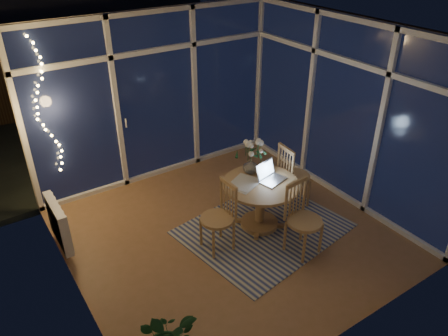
{
  "coord_description": "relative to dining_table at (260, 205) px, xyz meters",
  "views": [
    {
      "loc": [
        -2.62,
        -3.85,
        3.69
      ],
      "look_at": [
        0.1,
        0.25,
        0.86
      ],
      "focal_mm": 35.0,
      "sensor_mm": 36.0,
      "label": 1
    }
  ],
  "objects": [
    {
      "name": "chair_front",
      "position": [
        0.12,
        -0.72,
        0.15
      ],
      "size": [
        0.5,
        0.5,
        0.99
      ],
      "primitive_type": "cube",
      "rotation": [
        0.0,
        0.0,
        0.11
      ],
      "color": "tan",
      "rests_on": "floor"
    },
    {
      "name": "ceiling",
      "position": [
        -0.45,
        0.1,
        2.26
      ],
      "size": [
        4.0,
        4.0,
        0.0
      ],
      "primitive_type": "plane",
      "color": "silver",
      "rests_on": "wall_back"
    },
    {
      "name": "phone",
      "position": [
        0.1,
        -0.03,
        0.35
      ],
      "size": [
        0.13,
        0.08,
        0.01
      ],
      "primitive_type": "cube",
      "rotation": [
        0.0,
        0.0,
        0.17
      ],
      "color": "black",
      "rests_on": "dining_table"
    },
    {
      "name": "bowl",
      "position": [
        0.22,
        0.23,
        0.36
      ],
      "size": [
        0.17,
        0.17,
        0.04
      ],
      "primitive_type": "imported",
      "rotation": [
        0.0,
        0.0,
        0.15
      ],
      "color": "silver",
      "rests_on": "dining_table"
    },
    {
      "name": "garden_fence",
      "position": [
        -0.45,
        5.6,
        0.56
      ],
      "size": [
        11.0,
        0.08,
        1.8
      ],
      "primitive_type": "cube",
      "color": "#352113",
      "rests_on": "ground"
    },
    {
      "name": "rug",
      "position": [
        0.0,
        -0.1,
        -0.34
      ],
      "size": [
        2.27,
        1.93,
        0.01
      ],
      "primitive_type": "cube",
      "rotation": [
        0.0,
        0.0,
        0.15
      ],
      "color": "beige",
      "rests_on": "floor"
    },
    {
      "name": "flower_vase",
      "position": [
        0.04,
        0.29,
        0.45
      ],
      "size": [
        0.23,
        0.23,
        0.21
      ],
      "primitive_type": "imported",
      "rotation": [
        0.0,
        0.0,
        0.15
      ],
      "color": "white",
      "rests_on": "dining_table"
    },
    {
      "name": "wall_front",
      "position": [
        -0.45,
        -1.9,
        0.96
      ],
      "size": [
        4.0,
        0.04,
        2.6
      ],
      "primitive_type": "cube",
      "color": "beige",
      "rests_on": "floor"
    },
    {
      "name": "fairy_lights",
      "position": [
        -2.1,
        1.98,
        1.18
      ],
      "size": [
        0.24,
        0.1,
        1.85
      ],
      "primitive_type": null,
      "color": "#EDBD5E",
      "rests_on": "window_wall_back"
    },
    {
      "name": "window_wall_back",
      "position": [
        -0.45,
        2.06,
        0.96
      ],
      "size": [
        4.0,
        0.1,
        2.6
      ],
      "primitive_type": "cube",
      "color": "white",
      "rests_on": "floor"
    },
    {
      "name": "wall_right",
      "position": [
        1.55,
        0.1,
        0.96
      ],
      "size": [
        0.04,
        4.0,
        2.6
      ],
      "primitive_type": "cube",
      "color": "beige",
      "rests_on": "floor"
    },
    {
      "name": "floor",
      "position": [
        -0.45,
        0.1,
        -0.34
      ],
      "size": [
        4.0,
        4.0,
        0.0
      ],
      "primitive_type": "plane",
      "color": "olive",
      "rests_on": "ground"
    },
    {
      "name": "chair_right",
      "position": [
        0.72,
        0.14,
        0.16
      ],
      "size": [
        0.5,
        0.5,
        1.0
      ],
      "primitive_type": "cube",
      "rotation": [
        0.0,
        0.0,
        1.48
      ],
      "color": "tan",
      "rests_on": "floor"
    },
    {
      "name": "wall_back",
      "position": [
        -0.45,
        2.1,
        0.96
      ],
      "size": [
        4.0,
        0.04,
        2.6
      ],
      "primitive_type": "cube",
      "color": "beige",
      "rests_on": "floor"
    },
    {
      "name": "garden_patio",
      "position": [
        0.05,
        5.1,
        -0.4
      ],
      "size": [
        12.0,
        6.0,
        0.1
      ],
      "primitive_type": "cube",
      "color": "black",
      "rests_on": "ground"
    },
    {
      "name": "window_wall_right",
      "position": [
        1.51,
        0.1,
        0.96
      ],
      "size": [
        0.1,
        4.0,
        2.6
      ],
      "primitive_type": "cube",
      "color": "white",
      "rests_on": "floor"
    },
    {
      "name": "garden_shrubs",
      "position": [
        -1.25,
        3.5,
        0.11
      ],
      "size": [
        0.9,
        0.9,
        0.9
      ],
      "primitive_type": "sphere",
      "color": "black",
      "rests_on": "ground"
    },
    {
      "name": "radiator",
      "position": [
        -2.39,
        1.0,
        0.06
      ],
      "size": [
        0.1,
        0.7,
        0.58
      ],
      "primitive_type": "cube",
      "color": "silver",
      "rests_on": "wall_left"
    },
    {
      "name": "laptop",
      "position": [
        0.16,
        -0.03,
        0.47
      ],
      "size": [
        0.41,
        0.37,
        0.26
      ],
      "primitive_type": null,
      "rotation": [
        0.0,
        0.0,
        0.25
      ],
      "color": "silver",
      "rests_on": "dining_table"
    },
    {
      "name": "chair_left",
      "position": [
        -0.73,
        -0.07,
        0.13
      ],
      "size": [
        0.44,
        0.44,
        0.95
      ],
      "primitive_type": "cube",
      "rotation": [
        0.0,
        0.0,
        -1.57
      ],
      "color": "tan",
      "rests_on": "floor"
    },
    {
      "name": "wall_left",
      "position": [
        -2.45,
        0.1,
        0.96
      ],
      "size": [
        0.04,
        4.0,
        2.6
      ],
      "primitive_type": "cube",
      "color": "beige",
      "rests_on": "floor"
    },
    {
      "name": "newspapers",
      "position": [
        -0.18,
        0.09,
        0.35
      ],
      "size": [
        0.48,
        0.43,
        0.01
      ],
      "primitive_type": "cube",
      "rotation": [
        0.0,
        0.0,
        0.37
      ],
      "color": "silver",
      "rests_on": "dining_table"
    },
    {
      "name": "dining_table",
      "position": [
        0.0,
        0.0,
        0.0
      ],
      "size": [
        1.15,
        1.15,
        0.69
      ],
      "primitive_type": "cylinder",
      "rotation": [
        0.0,
        0.0,
        0.15
      ],
      "color": "tan",
      "rests_on": "floor"
    }
  ]
}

